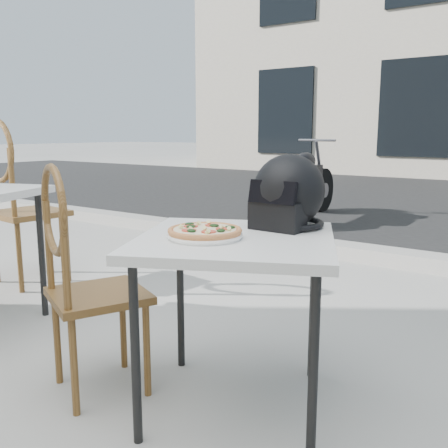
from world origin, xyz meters
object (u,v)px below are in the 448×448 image
Objects in this scene: plate at (205,236)px; pizza at (205,230)px; cafe_chair_main at (80,269)px; helmet at (288,195)px; cafe_table_main at (236,252)px; cafe_chair_side at (16,194)px; motorcycle at (300,184)px.

pizza is (-0.00, 0.00, 0.02)m from plate.
pizza is 0.36× the size of cafe_chair_main.
helmet reaches higher than pizza.
pizza is at bearing 91.92° from plate.
cafe_chair_main is (-0.62, -0.55, -0.28)m from helmet.
cafe_table_main is 2.76× the size of pizza.
pizza is at bearing -110.16° from helmet.
cafe_chair_main is at bearing -153.76° from cafe_table_main.
helmet is at bearing -178.47° from cafe_chair_side.
cafe_chair_main is (-0.55, -0.27, -0.09)m from cafe_table_main.
pizza is (-0.08, -0.09, 0.09)m from cafe_table_main.
motorcycle is at bearing -49.77° from cafe_chair_main.
helmet is at bearing -113.69° from cafe_chair_main.
cafe_chair_main reaches higher than pizza.
cafe_chair_side is 3.60m from motorcycle.
cafe_table_main is 0.14m from plate.
cafe_table_main is 4.40m from motorcycle.
motorcycle reaches higher than cafe_table_main.
cafe_chair_main is at bearing -159.00° from pizza.
cafe_chair_side is at bearing 167.60° from cafe_table_main.
helmet reaches higher than cafe_table_main.
cafe_chair_side reaches higher than cafe_chair_main.
pizza is 2.11m from cafe_chair_side.
helmet is at bearing 68.44° from plate.
plate is at bearing -110.14° from helmet.
helmet is 0.32× the size of cafe_chair_main.
cafe_table_main is at bearing 49.91° from pizza.
plate is 1.17× the size of helmet.
helmet is (0.14, 0.36, 0.10)m from pizza.
plate is 2.11m from cafe_chair_side.
plate is 0.31× the size of cafe_chair_side.
plate is at bearing -130.01° from cafe_table_main.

